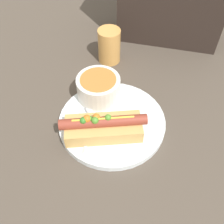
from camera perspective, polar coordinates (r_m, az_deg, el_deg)
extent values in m
plane|color=#4C4238|center=(0.64, 0.00, -2.59)|extent=(4.00, 4.00, 0.00)
cylinder|color=white|center=(0.63, 0.00, -2.17)|extent=(0.26, 0.26, 0.02)
cube|color=tan|center=(0.59, -1.86, -3.61)|extent=(0.18, 0.12, 0.03)
cylinder|color=brown|center=(0.57, -1.92, -2.19)|extent=(0.19, 0.08, 0.02)
sphere|color=#518C2D|center=(0.56, -1.23, -1.14)|extent=(0.01, 0.01, 0.01)
sphere|color=#518C2D|center=(0.56, -3.73, -1.84)|extent=(0.02, 0.02, 0.02)
sphere|color=#518C2D|center=(0.56, -4.97, -1.43)|extent=(0.01, 0.01, 0.01)
sphere|color=#387A28|center=(0.56, -6.32, -1.87)|extent=(0.01, 0.01, 0.01)
sphere|color=orange|center=(0.56, -3.43, -1.08)|extent=(0.02, 0.02, 0.02)
sphere|color=orange|center=(0.56, -5.47, -1.46)|extent=(0.02, 0.02, 0.02)
cylinder|color=gold|center=(0.56, -1.95, -1.47)|extent=(0.13, 0.05, 0.01)
cylinder|color=silver|center=(0.66, -2.95, 5.22)|extent=(0.11, 0.11, 0.06)
cylinder|color=#C67533|center=(0.64, -3.02, 6.61)|extent=(0.09, 0.09, 0.02)
cube|color=#B7B7BC|center=(0.60, -5.48, -4.48)|extent=(0.03, 0.11, 0.00)
ellipsoid|color=#B7B7BC|center=(0.65, -4.86, 1.08)|extent=(0.03, 0.04, 0.01)
cylinder|color=#D8994C|center=(0.78, -0.61, 14.21)|extent=(0.07, 0.07, 0.10)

